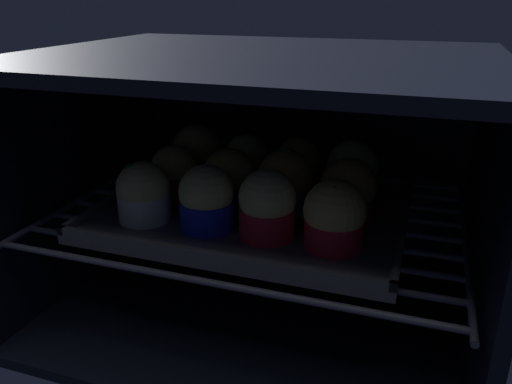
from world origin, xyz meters
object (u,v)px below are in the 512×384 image
(muffin_row1_col1, at_px, (229,179))
(muffin_row2_col3, at_px, (352,171))
(muffin_row1_col3, at_px, (348,192))
(muffin_row2_col0, at_px, (197,153))
(muffin_row1_col2, at_px, (285,183))
(muffin_row2_col1, at_px, (247,162))
(muffin_row0_col1, at_px, (207,199))
(muffin_row0_col0, at_px, (143,194))
(muffin_row2_col2, at_px, (298,167))
(muffin_row0_col2, at_px, (267,206))
(muffin_row1_col0, at_px, (175,174))
(baking_tray, at_px, (256,210))
(muffin_row0_col3, at_px, (334,217))

(muffin_row1_col1, relative_size, muffin_row2_col3, 0.95)
(muffin_row1_col3, height_order, muffin_row2_col0, muffin_row2_col0)
(muffin_row1_col2, height_order, muffin_row1_col3, muffin_row1_col2)
(muffin_row2_col1, height_order, muffin_row2_col3, muffin_row2_col3)
(muffin_row1_col1, height_order, muffin_row2_col1, muffin_row1_col1)
(muffin_row1_col2, bearing_deg, muffin_row2_col3, 46.62)
(muffin_row0_col1, relative_size, muffin_row1_col2, 0.92)
(muffin_row1_col2, bearing_deg, muffin_row2_col1, 135.06)
(muffin_row0_col0, bearing_deg, muffin_row2_col2, 45.60)
(muffin_row0_col0, bearing_deg, muffin_row1_col1, 44.31)
(muffin_row0_col1, distance_m, muffin_row0_col2, 0.08)
(muffin_row1_col3, relative_size, muffin_row2_col2, 1.01)
(muffin_row1_col0, bearing_deg, baking_tray, 0.41)
(muffin_row0_col1, xyz_separation_m, muffin_row1_col0, (-0.09, 0.08, -0.00))
(muffin_row2_col2, relative_size, muffin_row2_col3, 0.95)
(muffin_row1_col0, height_order, muffin_row1_col2, muffin_row1_col2)
(muffin_row0_col2, xyz_separation_m, muffin_row1_col3, (0.08, 0.08, -0.00))
(muffin_row1_col2, height_order, muffin_row2_col2, muffin_row1_col2)
(muffin_row0_col0, xyz_separation_m, muffin_row0_col1, (0.09, 0.00, 0.00))
(muffin_row0_col3, relative_size, muffin_row2_col3, 0.97)
(muffin_row0_col1, height_order, muffin_row2_col1, muffin_row0_col1)
(muffin_row2_col0, bearing_deg, muffin_row0_col1, -61.30)
(muffin_row0_col1, relative_size, muffin_row1_col1, 1.03)
(muffin_row2_col1, bearing_deg, muffin_row0_col0, -115.73)
(muffin_row0_col0, height_order, muffin_row0_col1, muffin_row0_col1)
(baking_tray, bearing_deg, muffin_row2_col0, 147.69)
(muffin_row0_col3, bearing_deg, muffin_row1_col3, 89.03)
(baking_tray, relative_size, muffin_row1_col0, 5.27)
(muffin_row1_col0, bearing_deg, muffin_row1_col2, 0.27)
(muffin_row2_col3, bearing_deg, muffin_row1_col1, -152.31)
(muffin_row0_col1, bearing_deg, muffin_row0_col2, 1.22)
(muffin_row2_col0, height_order, muffin_row2_col1, muffin_row2_col0)
(muffin_row1_col0, xyz_separation_m, muffin_row1_col2, (0.16, 0.00, 0.01))
(muffin_row1_col0, bearing_deg, muffin_row2_col3, 18.78)
(muffin_row1_col1, relative_size, muffin_row1_col3, 0.98)
(muffin_row1_col2, distance_m, muffin_row1_col3, 0.08)
(muffin_row1_col0, bearing_deg, muffin_row1_col3, 1.03)
(muffin_row1_col0, height_order, muffin_row2_col0, muffin_row2_col0)
(muffin_row2_col3, bearing_deg, muffin_row2_col0, -179.58)
(muffin_row0_col3, distance_m, muffin_row2_col1, 0.23)
(muffin_row0_col1, xyz_separation_m, muffin_row2_col1, (-0.01, 0.16, -0.00))
(muffin_row1_col0, height_order, muffin_row2_col3, muffin_row2_col3)
(muffin_row1_col2, xyz_separation_m, muffin_row2_col2, (-0.00, 0.08, -0.00))
(muffin_row1_col2, bearing_deg, muffin_row1_col1, -179.25)
(muffin_row0_col2, xyz_separation_m, muffin_row2_col0, (-0.16, 0.16, 0.00))
(muffin_row0_col2, height_order, muffin_row1_col3, muffin_row0_col2)
(muffin_row1_col3, bearing_deg, muffin_row1_col0, -178.97)
(muffin_row0_col1, height_order, muffin_row1_col3, muffin_row0_col1)
(muffin_row1_col0, distance_m, muffin_row2_col2, 0.18)
(muffin_row1_col1, xyz_separation_m, muffin_row2_col3, (0.15, 0.08, 0.00))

